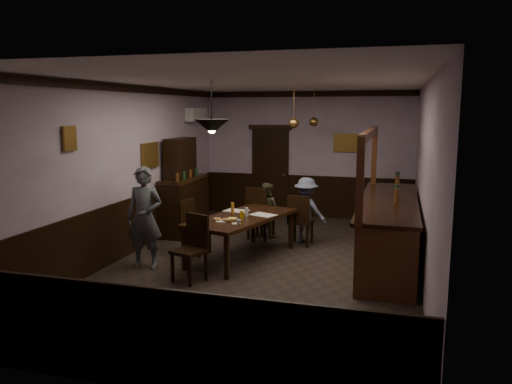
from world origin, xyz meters
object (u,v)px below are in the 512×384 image
(soda_can, at_px, (242,215))
(person_seated_right, at_px, (306,210))
(chair_far_right, at_px, (300,218))
(pendant_iron, at_px, (212,126))
(dining_table, at_px, (242,220))
(chair_far_left, at_px, (259,211))
(chair_near, at_px, (193,245))
(bar_counter, at_px, (388,228))
(person_standing, at_px, (145,218))
(sideboard, at_px, (183,195))
(pendant_brass_mid, at_px, (294,123))
(pendant_brass_far, at_px, (314,122))
(chair_side, at_px, (192,224))
(person_seated_left, at_px, (266,210))
(coffee_cup, at_px, (239,222))

(soda_can, bearing_deg, person_seated_right, 61.14)
(chair_far_right, distance_m, pendant_iron, 2.76)
(dining_table, xyz_separation_m, chair_far_left, (-0.06, 1.34, -0.10))
(chair_near, relative_size, bar_counter, 0.25)
(person_standing, relative_size, person_seated_right, 1.30)
(soda_can, height_order, sideboard, sideboard)
(chair_near, bearing_deg, bar_counter, 52.57)
(pendant_brass_mid, bearing_deg, pendant_brass_far, 80.39)
(chair_far_left, xyz_separation_m, pendant_brass_far, (0.81, 1.50, 1.72))
(chair_side, relative_size, person_seated_left, 0.88)
(dining_table, height_order, chair_side, chair_side)
(sideboard, height_order, bar_counter, bar_counter)
(person_seated_left, relative_size, pendant_iron, 1.38)
(sideboard, bearing_deg, coffee_cup, -47.92)
(chair_side, height_order, bar_counter, bar_counter)
(person_seated_right, distance_m, pendant_brass_mid, 1.72)
(coffee_cup, height_order, soda_can, soda_can)
(chair_far_left, bearing_deg, pendant_brass_far, -105.30)
(coffee_cup, relative_size, soda_can, 0.67)
(coffee_cup, bearing_deg, pendant_brass_mid, 96.88)
(person_standing, relative_size, pendant_iron, 2.06)
(sideboard, height_order, pendant_iron, pendant_iron)
(chair_far_right, height_order, chair_near, chair_near)
(sideboard, height_order, pendant_brass_mid, pendant_brass_mid)
(person_seated_right, xyz_separation_m, pendant_brass_mid, (-0.33, 0.30, 1.66))
(bar_counter, xyz_separation_m, pendant_brass_far, (-1.69, 2.28, 1.73))
(coffee_cup, bearing_deg, bar_counter, 44.17)
(chair_near, distance_m, pendant_iron, 1.83)
(dining_table, bearing_deg, chair_side, 175.85)
(chair_far_left, relative_size, pendant_brass_mid, 1.31)
(pendant_brass_mid, bearing_deg, chair_far_right, -65.35)
(chair_near, relative_size, coffee_cup, 12.55)
(pendant_iron, bearing_deg, pendant_brass_mid, 72.22)
(bar_counter, bearing_deg, chair_side, -171.82)
(dining_table, relative_size, coffee_cup, 29.93)
(soda_can, height_order, pendant_iron, pendant_iron)
(dining_table, height_order, sideboard, sideboard)
(chair_side, relative_size, bar_counter, 0.24)
(dining_table, distance_m, chair_side, 0.96)
(coffee_cup, xyz_separation_m, bar_counter, (2.29, 1.19, -0.23))
(pendant_iron, bearing_deg, chair_far_left, 85.52)
(chair_side, height_order, soda_can, chair_side)
(chair_far_left, height_order, sideboard, sideboard)
(dining_table, bearing_deg, person_seated_right, 57.17)
(bar_counter, bearing_deg, dining_table, -167.16)
(dining_table, xyz_separation_m, bar_counter, (2.44, 0.56, -0.12))
(pendant_brass_far, bearing_deg, person_seated_right, -85.09)
(pendant_iron, bearing_deg, chair_far_right, 60.67)
(chair_far_left, bearing_deg, person_standing, 72.93)
(bar_counter, bearing_deg, coffee_cup, -152.48)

